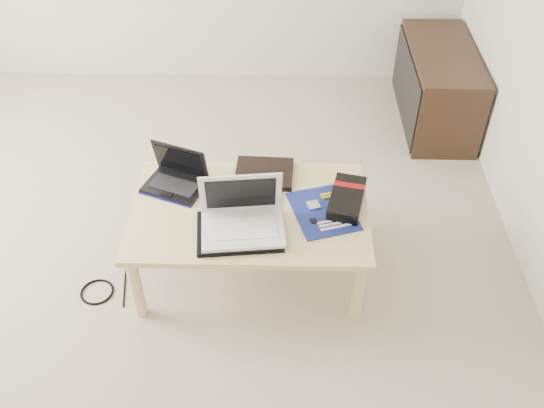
{
  "coord_description": "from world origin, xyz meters",
  "views": [
    {
      "loc": [
        0.78,
        -1.98,
        2.28
      ],
      "look_at": [
        0.74,
        0.09,
        0.43
      ],
      "focal_mm": 40.0,
      "sensor_mm": 36.0,
      "label": 1
    }
  ],
  "objects_px": {
    "media_cabinet": "(436,86)",
    "netbook": "(176,178)",
    "coffee_table": "(249,217)",
    "white_laptop": "(242,217)",
    "gpu_box": "(347,199)"
  },
  "relations": [
    {
      "from": "media_cabinet",
      "to": "netbook",
      "type": "relative_size",
      "value": 2.69
    },
    {
      "from": "media_cabinet",
      "to": "netbook",
      "type": "distance_m",
      "value": 1.92
    },
    {
      "from": "media_cabinet",
      "to": "netbook",
      "type": "bearing_deg",
      "value": -141.32
    },
    {
      "from": "coffee_table",
      "to": "media_cabinet",
      "type": "relative_size",
      "value": 1.22
    },
    {
      "from": "media_cabinet",
      "to": "gpu_box",
      "type": "height_order",
      "value": "media_cabinet"
    },
    {
      "from": "coffee_table",
      "to": "gpu_box",
      "type": "height_order",
      "value": "gpu_box"
    },
    {
      "from": "netbook",
      "to": "media_cabinet",
      "type": "bearing_deg",
      "value": 38.68
    },
    {
      "from": "white_laptop",
      "to": "gpu_box",
      "type": "distance_m",
      "value": 0.51
    },
    {
      "from": "netbook",
      "to": "white_laptop",
      "type": "distance_m",
      "value": 0.45
    },
    {
      "from": "coffee_table",
      "to": "netbook",
      "type": "bearing_deg",
      "value": 154.95
    },
    {
      "from": "coffee_table",
      "to": "media_cabinet",
      "type": "bearing_deg",
      "value": 50.15
    },
    {
      "from": "white_laptop",
      "to": "netbook",
      "type": "bearing_deg",
      "value": 138.28
    },
    {
      "from": "netbook",
      "to": "gpu_box",
      "type": "distance_m",
      "value": 0.82
    },
    {
      "from": "gpu_box",
      "to": "white_laptop",
      "type": "bearing_deg",
      "value": -159.61
    },
    {
      "from": "coffee_table",
      "to": "gpu_box",
      "type": "bearing_deg",
      "value": 5.69
    }
  ]
}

